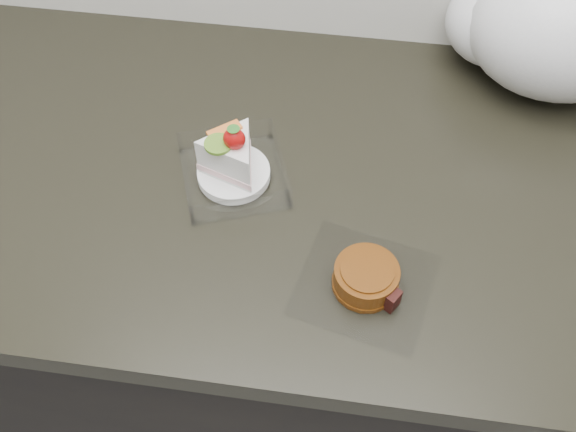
% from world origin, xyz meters
% --- Properties ---
extents(counter, '(2.04, 0.64, 0.90)m').
position_xyz_m(counter, '(0.00, 1.69, 0.45)').
color(counter, black).
rests_on(counter, ground).
extents(cake_tray, '(0.18, 0.18, 0.11)m').
position_xyz_m(cake_tray, '(-0.09, 1.67, 0.93)').
color(cake_tray, white).
rests_on(cake_tray, counter).
extents(mooncake_wrap, '(0.19, 0.18, 0.04)m').
position_xyz_m(mooncake_wrap, '(0.11, 1.52, 0.92)').
color(mooncake_wrap, white).
rests_on(mooncake_wrap, counter).
extents(plastic_bag, '(0.34, 0.27, 0.26)m').
position_xyz_m(plastic_bag, '(0.34, 1.93, 1.00)').
color(plastic_bag, white).
rests_on(plastic_bag, counter).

